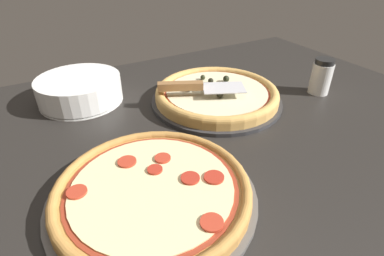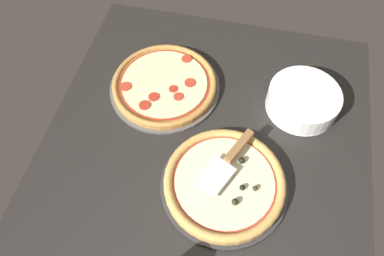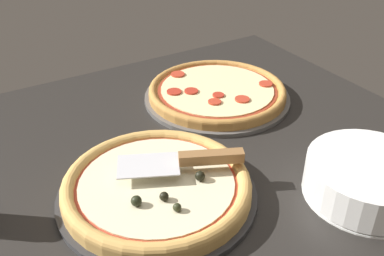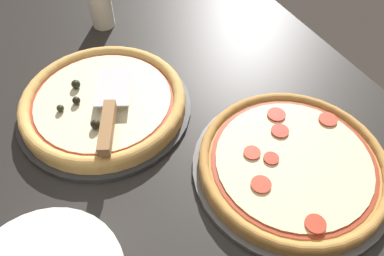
{
  "view_description": "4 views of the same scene",
  "coord_description": "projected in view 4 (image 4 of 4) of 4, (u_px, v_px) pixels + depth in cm",
  "views": [
    {
      "loc": [
        39.51,
        53.64,
        38.67
      ],
      "look_at": [
        11.91,
        4.84,
        3.0
      ],
      "focal_mm": 28.0,
      "sensor_mm": 36.0,
      "label": 1
    },
    {
      "loc": [
        -46.24,
        -8.61,
        97.66
      ],
      "look_at": [
        11.91,
        4.84,
        3.0
      ],
      "focal_mm": 35.0,
      "sensor_mm": 36.0,
      "label": 2
    },
    {
      "loc": [
        -29.89,
        -64.15,
        53.36
      ],
      "look_at": [
        11.91,
        4.84,
        3.0
      ],
      "focal_mm": 42.0,
      "sensor_mm": 36.0,
      "label": 3
    },
    {
      "loc": [
        52.63,
        -16.31,
        57.64
      ],
      "look_at": [
        11.91,
        4.84,
        3.0
      ],
      "focal_mm": 35.0,
      "sensor_mm": 36.0,
      "label": 4
    }
  ],
  "objects": [
    {
      "name": "parmesan_shaker",
      "position": [
        101.0,
        7.0,
        0.94
      ],
      "size": [
        5.77,
        5.77,
        10.26
      ],
      "color": "white",
      "rests_on": "ground_plane"
    },
    {
      "name": "pizza_back",
      "position": [
        293.0,
        162.0,
        0.67
      ],
      "size": [
        34.01,
        34.01,
        2.51
      ],
      "color": "#B77F3D",
      "rests_on": "pizza_pan_back"
    },
    {
      "name": "ground_plane",
      "position": [
        147.0,
        113.0,
        0.8
      ],
      "size": [
        126.23,
        97.24,
        3.6
      ],
      "primitive_type": "cube",
      "color": "black"
    },
    {
      "name": "serving_spatula",
      "position": [
        109.0,
        115.0,
        0.69
      ],
      "size": [
        22.56,
        13.83,
        2.0
      ],
      "color": "silver",
      "rests_on": "pizza_front"
    },
    {
      "name": "pizza_front",
      "position": [
        103.0,
        101.0,
        0.76
      ],
      "size": [
        33.69,
        33.69,
        4.25
      ],
      "color": "tan",
      "rests_on": "pizza_pan_front"
    },
    {
      "name": "pizza_pan_back",
      "position": [
        291.0,
        168.0,
        0.68
      ],
      "size": [
        36.18,
        36.18,
        1.0
      ],
      "primitive_type": "cylinder",
      "color": "#565451",
      "rests_on": "ground_plane"
    },
    {
      "name": "pizza_pan_front",
      "position": [
        105.0,
        108.0,
        0.78
      ],
      "size": [
        35.84,
        35.84,
        1.0
      ],
      "primitive_type": "cylinder",
      "color": "#2D2D30",
      "rests_on": "ground_plane"
    }
  ]
}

